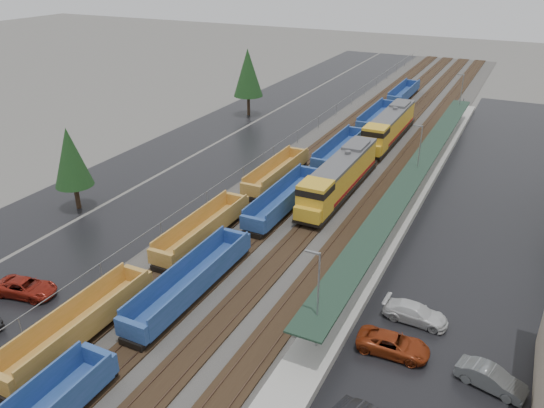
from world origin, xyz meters
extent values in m
cube|color=#302D2B|center=(0.00, 60.00, 0.04)|extent=(20.00, 160.00, 0.08)
cube|color=black|center=(-6.00, 60.00, 0.15)|extent=(2.60, 160.00, 0.15)
cube|color=#473326|center=(-6.72, 60.00, 0.27)|extent=(0.08, 160.00, 0.07)
cube|color=#473326|center=(-5.28, 60.00, 0.27)|extent=(0.08, 160.00, 0.07)
cube|color=black|center=(-2.00, 60.00, 0.15)|extent=(2.60, 160.00, 0.15)
cube|color=#473326|center=(-2.72, 60.00, 0.27)|extent=(0.08, 160.00, 0.07)
cube|color=#473326|center=(-1.28, 60.00, 0.27)|extent=(0.08, 160.00, 0.07)
cube|color=black|center=(2.00, 60.00, 0.15)|extent=(2.60, 160.00, 0.15)
cube|color=#473326|center=(1.28, 60.00, 0.27)|extent=(0.08, 160.00, 0.07)
cube|color=#473326|center=(2.72, 60.00, 0.27)|extent=(0.08, 160.00, 0.07)
cube|color=black|center=(6.00, 60.00, 0.15)|extent=(2.60, 160.00, 0.15)
cube|color=#473326|center=(5.28, 60.00, 0.27)|extent=(0.08, 160.00, 0.07)
cube|color=#473326|center=(6.72, 60.00, 0.27)|extent=(0.08, 160.00, 0.07)
cube|color=black|center=(-15.00, 60.00, 0.01)|extent=(10.00, 160.00, 0.02)
cube|color=black|center=(-25.00, 60.00, 0.01)|extent=(9.00, 160.00, 0.02)
cube|color=black|center=(19.00, 50.00, 0.01)|extent=(16.00, 100.00, 0.02)
cube|color=#9E9B93|center=(9.50, 50.00, 0.35)|extent=(3.00, 80.00, 0.70)
cylinder|color=gray|center=(9.50, 25.00, 1.90)|extent=(0.16, 0.16, 2.40)
cylinder|color=gray|center=(9.50, 40.00, 1.90)|extent=(0.16, 0.16, 2.40)
cylinder|color=gray|center=(9.50, 55.00, 1.90)|extent=(0.16, 0.16, 2.40)
cylinder|color=gray|center=(9.50, 70.00, 1.90)|extent=(0.16, 0.16, 2.40)
cylinder|color=gray|center=(9.50, 85.00, 1.90)|extent=(0.16, 0.16, 2.40)
cube|color=#1C3225|center=(9.50, 50.00, 3.20)|extent=(2.60, 65.00, 0.15)
cylinder|color=gray|center=(9.50, 20.00, 4.00)|extent=(0.12, 0.12, 8.00)
cube|color=gray|center=(9.00, 20.00, 7.90)|extent=(1.00, 0.15, 0.12)
cylinder|color=gray|center=(9.50, 50.00, 4.00)|extent=(0.12, 0.12, 8.00)
cube|color=gray|center=(9.00, 50.00, 7.90)|extent=(1.00, 0.15, 0.12)
cylinder|color=gray|center=(9.50, 80.00, 4.00)|extent=(0.12, 0.12, 8.00)
cube|color=gray|center=(9.00, 80.00, 7.90)|extent=(1.00, 0.15, 0.12)
cylinder|color=gray|center=(-9.50, 12.00, 1.00)|extent=(0.08, 0.08, 2.00)
cylinder|color=gray|center=(-9.50, 20.00, 1.00)|extent=(0.08, 0.08, 2.00)
cylinder|color=gray|center=(-9.50, 28.00, 1.00)|extent=(0.08, 0.08, 2.00)
cylinder|color=gray|center=(-9.50, 36.00, 1.00)|extent=(0.08, 0.08, 2.00)
cylinder|color=gray|center=(-9.50, 44.00, 1.00)|extent=(0.08, 0.08, 2.00)
cylinder|color=gray|center=(-9.50, 52.00, 1.00)|extent=(0.08, 0.08, 2.00)
cylinder|color=gray|center=(-9.50, 60.00, 1.00)|extent=(0.08, 0.08, 2.00)
cylinder|color=gray|center=(-9.50, 68.00, 1.00)|extent=(0.08, 0.08, 2.00)
cylinder|color=gray|center=(-9.50, 76.00, 1.00)|extent=(0.08, 0.08, 2.00)
cylinder|color=gray|center=(-9.50, 84.00, 1.00)|extent=(0.08, 0.08, 2.00)
cylinder|color=gray|center=(-9.50, 92.00, 1.00)|extent=(0.08, 0.08, 2.00)
cylinder|color=gray|center=(-9.50, 100.00, 1.00)|extent=(0.08, 0.08, 2.00)
cylinder|color=gray|center=(-9.50, 108.00, 1.00)|extent=(0.08, 0.08, 2.00)
cylinder|color=gray|center=(-9.50, 116.00, 1.00)|extent=(0.08, 0.08, 2.00)
cylinder|color=gray|center=(-9.50, 124.00, 1.00)|extent=(0.08, 0.08, 2.00)
cylinder|color=gray|center=(-9.50, 132.00, 1.00)|extent=(0.08, 0.08, 2.00)
cube|color=gray|center=(-9.50, 60.00, 2.00)|extent=(0.05, 160.00, 0.05)
ellipsoid|color=#52664F|center=(-30.00, 200.00, 0.00)|extent=(154.00, 110.00, 19.80)
cylinder|color=#332316|center=(-22.00, 30.00, 1.35)|extent=(0.50, 0.50, 2.70)
cone|color=black|center=(-22.00, 30.00, 5.85)|extent=(3.96, 3.96, 6.30)
cylinder|color=#332316|center=(-23.00, 70.00, 1.65)|extent=(0.50, 0.50, 3.30)
cone|color=black|center=(-23.00, 70.00, 7.15)|extent=(4.84, 4.84, 7.70)
cube|color=black|center=(2.00, 45.79, 0.84)|extent=(2.96, 19.71, 0.39)
cube|color=gold|center=(2.00, 46.77, 2.52)|extent=(2.76, 15.77, 2.96)
cube|color=gold|center=(2.00, 38.10, 2.71)|extent=(2.96, 3.15, 3.35)
cube|color=black|center=(2.00, 38.10, 3.70)|extent=(3.01, 3.20, 0.69)
cube|color=gold|center=(2.00, 36.32, 1.73)|extent=(2.76, 0.99, 1.38)
cube|color=#59595B|center=(2.00, 46.77, 4.09)|extent=(2.81, 15.77, 0.34)
cube|color=maroon|center=(0.60, 46.77, 1.33)|extent=(0.04, 15.77, 0.34)
cube|color=maroon|center=(3.40, 46.77, 1.33)|extent=(0.04, 15.77, 0.34)
cube|color=black|center=(2.00, 45.79, 0.45)|extent=(2.17, 5.91, 0.59)
cube|color=black|center=(2.00, 38.89, 0.55)|extent=(2.37, 3.94, 0.49)
cube|color=black|center=(2.00, 52.68, 0.55)|extent=(2.37, 3.94, 0.49)
cylinder|color=#59595B|center=(2.00, 47.76, 4.39)|extent=(0.69, 0.69, 0.49)
cube|color=#59595B|center=(2.00, 50.71, 4.34)|extent=(2.37, 3.94, 0.49)
cube|color=black|center=(2.00, 66.79, 0.84)|extent=(2.96, 19.71, 0.39)
cube|color=gold|center=(2.00, 67.77, 2.52)|extent=(2.76, 15.77, 2.96)
cube|color=gold|center=(2.00, 59.10, 2.71)|extent=(2.96, 3.15, 3.35)
cube|color=black|center=(2.00, 59.10, 3.70)|extent=(3.01, 3.20, 0.69)
cube|color=gold|center=(2.00, 57.32, 1.73)|extent=(2.76, 0.99, 1.38)
cube|color=#59595B|center=(2.00, 67.77, 4.09)|extent=(2.81, 15.77, 0.34)
cube|color=maroon|center=(0.60, 67.77, 1.33)|extent=(0.04, 15.77, 0.34)
cube|color=maroon|center=(3.40, 67.77, 1.33)|extent=(0.04, 15.77, 0.34)
cube|color=black|center=(2.00, 66.79, 0.45)|extent=(2.17, 5.91, 0.59)
cube|color=black|center=(2.00, 59.89, 0.55)|extent=(2.37, 3.94, 0.49)
cube|color=black|center=(2.00, 73.68, 0.55)|extent=(2.37, 3.94, 0.49)
cylinder|color=#59595B|center=(2.00, 68.76, 4.39)|extent=(0.69, 0.69, 0.49)
cube|color=#59595B|center=(2.00, 71.71, 4.34)|extent=(2.37, 3.94, 0.49)
cube|color=#A77F2E|center=(-6.00, 13.98, 0.84)|extent=(2.54, 12.53, 0.24)
cube|color=#A77F2E|center=(-7.22, 13.98, 1.72)|extent=(0.15, 12.53, 1.76)
cube|color=#A77F2E|center=(-4.78, 13.98, 1.72)|extent=(0.15, 12.53, 1.76)
cube|color=#A77F2E|center=(-6.00, 20.44, 1.52)|extent=(2.54, 0.49, 1.37)
cube|color=black|center=(-6.00, 8.20, 0.54)|extent=(1.95, 2.15, 0.49)
cube|color=black|center=(-6.00, 19.76, 0.54)|extent=(1.95, 2.15, 0.49)
cube|color=#A77F2E|center=(-6.00, 29.93, 0.84)|extent=(2.54, 12.53, 0.24)
cube|color=#A77F2E|center=(-7.22, 29.93, 1.72)|extent=(0.15, 12.53, 1.76)
cube|color=#A77F2E|center=(-4.78, 29.93, 1.72)|extent=(0.15, 12.53, 1.76)
cube|color=#A77F2E|center=(-6.00, 23.47, 1.52)|extent=(2.54, 0.49, 1.37)
cube|color=#A77F2E|center=(-6.00, 36.39, 1.52)|extent=(2.54, 0.49, 1.37)
cube|color=black|center=(-6.00, 24.15, 0.54)|extent=(1.95, 2.15, 0.49)
cube|color=black|center=(-6.00, 35.71, 0.54)|extent=(1.95, 2.15, 0.49)
cube|color=#A77F2E|center=(-6.00, 45.88, 0.84)|extent=(2.54, 12.53, 0.24)
cube|color=#A77F2E|center=(-7.22, 45.88, 1.72)|extent=(0.15, 12.53, 1.76)
cube|color=#A77F2E|center=(-4.78, 45.88, 1.72)|extent=(0.15, 12.53, 1.76)
cube|color=#A77F2E|center=(-6.00, 39.42, 1.52)|extent=(2.54, 0.49, 1.37)
cube|color=#A77F2E|center=(-6.00, 52.34, 1.52)|extent=(2.54, 0.49, 1.37)
cube|color=black|center=(-6.00, 40.10, 0.54)|extent=(1.95, 2.15, 0.49)
cube|color=black|center=(-6.00, 51.66, 0.54)|extent=(1.95, 2.15, 0.49)
cube|color=navy|center=(-2.00, 11.78, 1.56)|extent=(2.61, 0.50, 1.41)
cube|color=black|center=(-2.00, 11.08, 0.55)|extent=(2.01, 2.21, 0.50)
cube|color=navy|center=(-2.00, 22.08, 0.85)|extent=(2.61, 13.96, 0.25)
cube|color=navy|center=(-3.26, 22.08, 1.76)|extent=(0.15, 13.96, 1.81)
cube|color=navy|center=(-0.74, 22.08, 1.76)|extent=(0.15, 13.96, 1.81)
cube|color=navy|center=(-2.00, 14.90, 1.56)|extent=(2.61, 0.50, 1.41)
cube|color=navy|center=(-2.00, 29.26, 1.56)|extent=(2.61, 0.50, 1.41)
cube|color=black|center=(-2.00, 15.60, 0.55)|extent=(2.01, 2.21, 0.50)
cube|color=black|center=(-2.00, 28.56, 0.55)|extent=(2.01, 2.21, 0.50)
cube|color=navy|center=(-2.00, 39.56, 0.85)|extent=(2.61, 13.96, 0.25)
cube|color=navy|center=(-3.26, 39.56, 1.76)|extent=(0.15, 13.96, 1.81)
cube|color=navy|center=(-0.74, 39.56, 1.76)|extent=(0.15, 13.96, 1.81)
cube|color=navy|center=(-2.00, 32.38, 1.56)|extent=(2.61, 0.50, 1.41)
cube|color=navy|center=(-2.00, 46.74, 1.56)|extent=(2.61, 0.50, 1.41)
cube|color=black|center=(-2.00, 33.08, 0.55)|extent=(2.01, 2.21, 0.50)
cube|color=black|center=(-2.00, 46.04, 0.55)|extent=(2.01, 2.21, 0.50)
cube|color=navy|center=(-2.00, 57.04, 0.85)|extent=(2.61, 13.96, 0.25)
cube|color=navy|center=(-3.26, 57.04, 1.76)|extent=(0.15, 13.96, 1.81)
cube|color=navy|center=(-0.74, 57.04, 1.76)|extent=(0.15, 13.96, 1.81)
cube|color=navy|center=(-2.00, 49.86, 1.56)|extent=(2.61, 0.50, 1.41)
cube|color=navy|center=(-2.00, 64.23, 1.56)|extent=(2.61, 0.50, 1.41)
cube|color=black|center=(-2.00, 50.56, 0.55)|extent=(2.01, 2.21, 0.50)
cube|color=black|center=(-2.00, 63.52, 0.55)|extent=(2.01, 2.21, 0.50)
cube|color=navy|center=(-2.00, 74.52, 0.85)|extent=(2.61, 13.96, 0.25)
cube|color=navy|center=(-3.26, 74.52, 1.76)|extent=(0.15, 13.96, 1.81)
cube|color=navy|center=(-0.74, 74.52, 1.76)|extent=(0.15, 13.96, 1.81)
cube|color=navy|center=(-2.00, 67.34, 1.56)|extent=(2.61, 0.50, 1.41)
cube|color=navy|center=(-2.00, 81.71, 1.56)|extent=(2.61, 0.50, 1.41)
cube|color=black|center=(-2.00, 68.04, 0.55)|extent=(2.01, 2.21, 0.50)
cube|color=black|center=(-2.00, 81.00, 0.55)|extent=(2.01, 2.21, 0.50)
cube|color=navy|center=(-2.00, 92.01, 0.85)|extent=(2.61, 13.96, 0.25)
cube|color=navy|center=(-3.26, 92.01, 1.76)|extent=(0.15, 13.96, 1.81)
cube|color=navy|center=(-0.74, 92.01, 1.76)|extent=(0.15, 13.96, 1.81)
cube|color=navy|center=(-2.00, 84.82, 1.56)|extent=(2.61, 0.50, 1.41)
cube|color=navy|center=(-2.00, 99.19, 1.56)|extent=(2.61, 0.50, 1.41)
cube|color=black|center=(-2.00, 85.53, 0.55)|extent=(2.01, 2.21, 0.50)
cube|color=black|center=(-2.00, 98.49, 0.55)|extent=(2.01, 2.21, 0.50)
imported|color=maroon|center=(-13.88, 16.13, 0.69)|extent=(3.23, 5.32, 1.38)
imported|color=maroon|center=(14.20, 22.45, 0.69)|extent=(2.47, 5.03, 1.37)
imported|color=silver|center=(14.79, 26.58, 0.69)|extent=(2.11, 4.85, 1.39)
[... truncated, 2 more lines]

